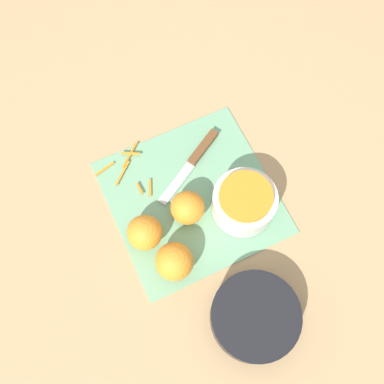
# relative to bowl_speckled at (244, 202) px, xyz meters

# --- Properties ---
(ground_plane) EXTENTS (4.00, 4.00, 0.00)m
(ground_plane) POSITION_rel_bowl_speckled_xyz_m (0.09, -0.08, -0.05)
(ground_plane) COLOR tan
(cutting_board) EXTENTS (0.37, 0.37, 0.01)m
(cutting_board) POSITION_rel_bowl_speckled_xyz_m (0.09, -0.08, -0.05)
(cutting_board) COLOR #75AD84
(cutting_board) RESTS_ON ground_plane
(bowl_speckled) EXTENTS (0.14, 0.14, 0.09)m
(bowl_speckled) POSITION_rel_bowl_speckled_xyz_m (0.00, 0.00, 0.00)
(bowl_speckled) COLOR silver
(bowl_speckled) RESTS_ON cutting_board
(bowl_dark) EXTENTS (0.19, 0.19, 0.06)m
(bowl_dark) POSITION_rel_bowl_speckled_xyz_m (0.09, 0.23, -0.02)
(bowl_dark) COLOR black
(bowl_dark) RESTS_ON ground_plane
(knife) EXTENTS (0.20, 0.13, 0.02)m
(knife) POSITION_rel_bowl_speckled_xyz_m (0.03, -0.17, -0.04)
(knife) COLOR brown
(knife) RESTS_ON cutting_board
(orange_left) EXTENTS (0.08, 0.08, 0.08)m
(orange_left) POSITION_rel_bowl_speckled_xyz_m (0.12, -0.04, -0.00)
(orange_left) COLOR orange
(orange_left) RESTS_ON cutting_board
(orange_right) EXTENTS (0.08, 0.08, 0.08)m
(orange_right) POSITION_rel_bowl_speckled_xyz_m (0.23, -0.03, -0.00)
(orange_right) COLOR orange
(orange_right) RESTS_ON cutting_board
(orange_back) EXTENTS (0.08, 0.08, 0.08)m
(orange_back) POSITION_rel_bowl_speckled_xyz_m (0.20, 0.06, -0.00)
(orange_back) COLOR orange
(orange_back) RESTS_ON cutting_board
(peel_pile) EXTENTS (0.12, 0.14, 0.01)m
(peel_pile) POSITION_rel_bowl_speckled_xyz_m (0.20, -0.20, -0.04)
(peel_pile) COLOR orange
(peel_pile) RESTS_ON cutting_board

